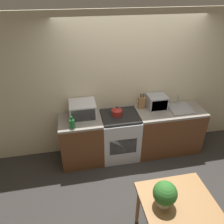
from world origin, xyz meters
TOP-DOWN VIEW (x-y plane):
  - ground_plane at (0.00, 0.00)m, footprint 16.00×16.00m
  - wall_back at (0.00, 1.13)m, footprint 10.00×0.06m
  - counter_left_run at (-0.96, 0.79)m, footprint 0.74×0.62m
  - counter_right_run at (0.71, 0.79)m, footprint 1.25×0.62m
  - stove_range at (-0.25, 0.79)m, footprint 0.68×0.62m
  - kettle at (-0.30, 0.82)m, footprint 0.19×0.19m
  - microwave at (-0.90, 0.88)m, footprint 0.45×0.40m
  - bottle at (-1.10, 0.58)m, footprint 0.09×0.09m
  - knife_block at (0.19, 0.97)m, footprint 0.12×0.06m
  - toaster_oven at (0.47, 0.92)m, footprint 0.34×0.31m
  - sink_basin at (0.90, 0.80)m, footprint 0.42×0.42m
  - dining_table at (0.05, -0.98)m, footprint 0.86×0.79m
  - potted_plant at (-0.14, -0.95)m, footprint 0.27×0.27m

SIDE VIEW (x-z plane):
  - ground_plane at x=0.00m, z-range 0.00..0.00m
  - stove_range at x=-0.25m, z-range 0.00..0.90m
  - counter_left_run at x=-0.96m, z-range 0.00..0.90m
  - counter_right_run at x=0.71m, z-range 0.00..0.90m
  - dining_table at x=0.05m, z-range 0.28..1.04m
  - sink_basin at x=0.90m, z-range 0.80..1.04m
  - potted_plant at x=-0.14m, z-range 0.78..1.10m
  - kettle at x=-0.30m, z-range 0.89..1.06m
  - bottle at x=-1.10m, z-range 0.88..1.08m
  - knife_block at x=0.19m, z-range 0.87..1.17m
  - toaster_oven at x=0.47m, z-range 0.90..1.15m
  - microwave at x=-0.90m, z-range 0.90..1.18m
  - wall_back at x=0.00m, z-range 0.00..2.60m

